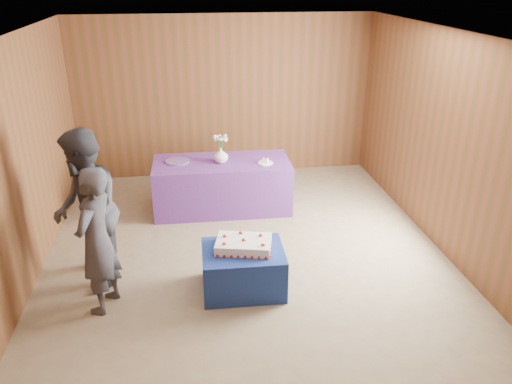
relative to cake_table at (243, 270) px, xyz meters
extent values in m
plane|color=gray|center=(0.13, 0.62, -0.25)|extent=(6.00, 6.00, 0.00)
cube|color=brown|center=(0.13, 3.62, 1.10)|extent=(5.00, 0.04, 2.70)
cube|color=brown|center=(0.13, -2.38, 1.10)|extent=(5.00, 0.04, 2.70)
cube|color=brown|center=(-2.37, 0.62, 1.10)|extent=(0.04, 6.00, 2.70)
cube|color=brown|center=(2.63, 0.62, 1.10)|extent=(0.04, 6.00, 2.70)
cube|color=white|center=(0.13, 0.62, 2.45)|extent=(5.00, 6.00, 0.04)
cube|color=navy|center=(0.00, 0.00, 0.00)|extent=(0.92, 0.72, 0.50)
cube|color=#6B3490|center=(-0.06, 2.14, 0.12)|extent=(2.02, 0.95, 0.75)
cube|color=white|center=(0.01, 0.03, 0.30)|extent=(0.67, 0.52, 0.11)
sphere|color=#A1140C|center=(-0.32, -0.09, 0.27)|extent=(0.03, 0.03, 0.03)
sphere|color=#A1140C|center=(0.26, -0.23, 0.27)|extent=(0.03, 0.03, 0.03)
sphere|color=#A1140C|center=(-0.23, 0.30, 0.27)|extent=(0.03, 0.03, 0.03)
sphere|color=#A1140C|center=(0.35, 0.16, 0.27)|extent=(0.03, 0.03, 0.03)
sphere|color=#A1140C|center=(-0.19, -0.02, 0.38)|extent=(0.04, 0.04, 0.04)
cone|color=#135112|center=(-0.16, -0.02, 0.37)|extent=(0.02, 0.03, 0.02)
sphere|color=#A1140C|center=(0.19, 0.09, 0.38)|extent=(0.04, 0.04, 0.04)
cone|color=#135112|center=(0.21, 0.09, 0.37)|extent=(0.02, 0.03, 0.02)
sphere|color=#A1140C|center=(0.01, 0.03, 0.38)|extent=(0.04, 0.04, 0.04)
cone|color=#135112|center=(0.04, 0.03, 0.37)|extent=(0.02, 0.03, 0.02)
imported|color=white|center=(-0.07, 2.12, 0.61)|extent=(0.26, 0.26, 0.22)
cylinder|color=#35692A|center=(-0.03, 2.12, 0.79)|extent=(0.01, 0.01, 0.14)
sphere|color=#B0A1D0|center=(0.02, 2.12, 0.86)|extent=(0.05, 0.05, 0.05)
cylinder|color=#35692A|center=(-0.04, 2.13, 0.79)|extent=(0.01, 0.01, 0.14)
sphere|color=white|center=(0.01, 2.16, 0.86)|extent=(0.05, 0.05, 0.05)
cylinder|color=#35692A|center=(-0.05, 2.15, 0.79)|extent=(0.01, 0.01, 0.14)
sphere|color=#B0A1D0|center=(-0.02, 2.19, 0.86)|extent=(0.05, 0.05, 0.05)
cylinder|color=#35692A|center=(-0.07, 2.15, 0.79)|extent=(0.01, 0.01, 0.14)
sphere|color=white|center=(-0.07, 2.20, 0.86)|extent=(0.05, 0.05, 0.05)
cylinder|color=#35692A|center=(-0.08, 2.15, 0.79)|extent=(0.01, 0.01, 0.14)
sphere|color=#B0A1D0|center=(-0.11, 2.19, 0.86)|extent=(0.05, 0.05, 0.05)
cylinder|color=#35692A|center=(-0.10, 2.13, 0.79)|extent=(0.01, 0.01, 0.14)
sphere|color=white|center=(-0.14, 2.16, 0.86)|extent=(0.05, 0.05, 0.05)
cylinder|color=#35692A|center=(-0.10, 2.12, 0.79)|extent=(0.01, 0.01, 0.14)
sphere|color=#B0A1D0|center=(-0.15, 2.12, 0.86)|extent=(0.05, 0.05, 0.05)
cylinder|color=#35692A|center=(-0.10, 2.10, 0.79)|extent=(0.01, 0.01, 0.14)
sphere|color=white|center=(-0.14, 2.07, 0.86)|extent=(0.05, 0.05, 0.05)
cylinder|color=#35692A|center=(-0.08, 2.09, 0.79)|extent=(0.01, 0.01, 0.14)
sphere|color=#B0A1D0|center=(-0.11, 2.04, 0.86)|extent=(0.05, 0.05, 0.05)
cylinder|color=#35692A|center=(-0.07, 2.08, 0.79)|extent=(0.01, 0.01, 0.14)
sphere|color=white|center=(-0.07, 2.03, 0.86)|extent=(0.05, 0.05, 0.05)
cylinder|color=#35692A|center=(-0.05, 2.09, 0.79)|extent=(0.01, 0.01, 0.14)
sphere|color=#B0A1D0|center=(-0.02, 2.04, 0.86)|extent=(0.05, 0.05, 0.05)
cylinder|color=#35692A|center=(-0.04, 2.10, 0.79)|extent=(0.01, 0.01, 0.14)
sphere|color=white|center=(0.01, 2.07, 0.86)|extent=(0.05, 0.05, 0.05)
cylinder|color=#6C4B96|center=(-0.69, 2.22, 0.51)|extent=(0.42, 0.42, 0.02)
cylinder|color=white|center=(0.57, 1.99, 0.51)|extent=(0.28, 0.28, 0.01)
cube|color=white|center=(0.57, 1.99, 0.54)|extent=(0.09, 0.09, 0.06)
sphere|color=#A1140C|center=(0.57, 1.97, 0.59)|extent=(0.02, 0.02, 0.02)
cube|color=silver|center=(0.61, 1.86, 0.50)|extent=(0.25, 0.10, 0.00)
imported|color=#34333D|center=(-1.51, -0.11, 0.55)|extent=(0.56, 0.68, 1.60)
imported|color=#32333C|center=(-1.66, 0.36, 0.67)|extent=(0.89, 1.03, 1.83)
camera|label=1|loc=(-0.54, -4.72, 3.06)|focal=35.00mm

